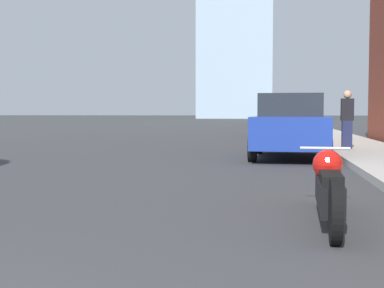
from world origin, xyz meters
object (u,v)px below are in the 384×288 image
motorcycle (329,187)px  parked_car_yellow (276,117)px  parked_car_blue (290,126)px  parked_car_red (277,116)px  parked_car_white (275,116)px  parked_car_green (278,119)px  pedestrian (347,119)px

motorcycle → parked_car_yellow: bearing=93.1°
parked_car_blue → parked_car_red: 37.41m
parked_car_yellow → parked_car_white: (0.18, 24.44, -0.09)m
parked_car_yellow → motorcycle: bearing=-85.4°
parked_car_red → parked_car_blue: bearing=-90.9°
parked_car_red → parked_car_white: bearing=89.8°
parked_car_green → pedestrian: bearing=-81.4°
motorcycle → parked_car_yellow: parked_car_yellow is taller
motorcycle → pedestrian: (1.58, 10.09, 0.64)m
parked_car_yellow → pedestrian: size_ratio=2.56×
pedestrian → parked_car_green: bearing=100.3°
parked_car_green → parked_car_red: 25.46m
parked_car_green → parked_car_yellow: 12.55m
parked_car_yellow → parked_car_red: 12.91m
parked_car_green → motorcycle: bearing=-90.9°
motorcycle → parked_car_red: bearing=92.7°
parked_car_green → parked_car_yellow: (0.03, 12.55, 0.01)m
motorcycle → parked_car_green: bearing=93.5°
parked_car_green → parked_car_yellow: bearing=88.2°
motorcycle → parked_car_white: 57.28m
parked_car_yellow → parked_car_white: parked_car_yellow is taller
parked_car_red → parked_car_white: parked_car_red is taller
parked_car_blue → parked_car_green: 11.96m
parked_car_yellow → parked_car_blue: bearing=-85.5°
pedestrian → motorcycle: bearing=-98.9°
parked_car_blue → parked_car_white: (0.07, 48.94, -0.07)m
parked_car_blue → parked_car_green: (-0.13, 11.96, 0.02)m
parked_car_yellow → parked_car_red: bearing=93.0°
parked_car_red → parked_car_white: (-0.10, 11.53, -0.11)m
parked_car_blue → parked_car_yellow: parked_car_yellow is taller
parked_car_white → pedestrian: size_ratio=2.39×
motorcycle → pedestrian: pedestrian is taller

